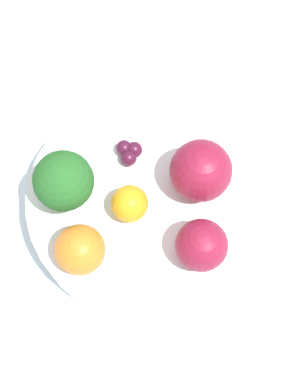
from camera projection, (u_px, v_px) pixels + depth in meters
ground_plane at (144, 217)px, 0.58m from camera, size 6.00×6.00×0.00m
table_surface at (144, 214)px, 0.57m from camera, size 1.20×1.20×0.02m
bowl at (144, 204)px, 0.54m from camera, size 0.23×0.23×0.04m
broccoli at (64, 181)px, 0.49m from camera, size 0.06×0.06×0.07m
apple_red at (201, 171)px, 0.50m from camera, size 0.06×0.06×0.06m
apple_green at (201, 245)px, 0.48m from camera, size 0.05×0.05×0.05m
orange_front at (130, 204)px, 0.50m from camera, size 0.04×0.04×0.04m
orange_back at (80, 250)px, 0.48m from camera, size 0.05×0.05×0.05m
grape_cluster at (128, 152)px, 0.53m from camera, size 0.03×0.03×0.02m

